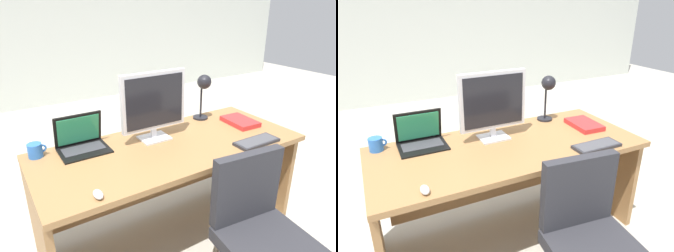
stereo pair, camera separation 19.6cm
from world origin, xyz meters
The scene contains 11 objects.
ground centered at (0.00, 1.50, 0.00)m, with size 12.00×12.00×0.00m, color #B7B2A3.
back_wall centered at (0.00, 3.66, 1.40)m, with size 10.00×0.10×2.80m, color silver.
desk centered at (0.00, 0.05, 0.52)m, with size 1.77×0.76×0.73m.
monitor centered at (-0.05, 0.14, 0.98)m, with size 0.47×0.16×0.47m.
laptop centered at (-0.52, 0.26, 0.80)m, with size 0.30×0.24×0.23m.
keyboard centered at (0.50, -0.28, 0.74)m, with size 0.32×0.13×0.02m.
mouse centered at (-0.61, -0.31, 0.75)m, with size 0.04×0.08×0.04m.
desk_lamp centered at (0.47, 0.26, 0.99)m, with size 0.12×0.15×0.36m.
book centered at (0.65, 0.03, 0.75)m, with size 0.20×0.28×0.04m.
coffee_mug centered at (-0.79, 0.29, 0.77)m, with size 0.11×0.09×0.09m.
office_chair centered at (0.15, -0.69, 0.34)m, with size 0.56×0.56×0.85m.
Camera 1 is at (-0.99, -1.54, 1.61)m, focal length 32.82 mm.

